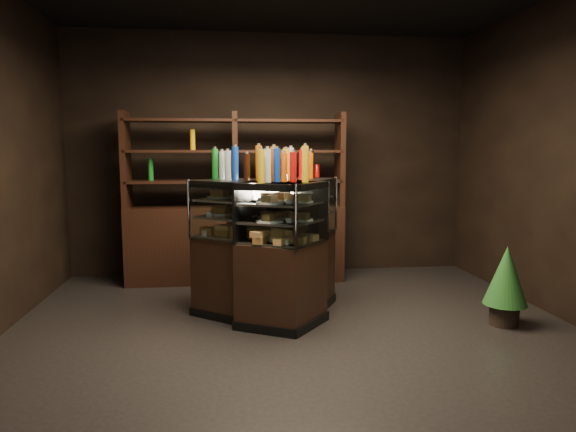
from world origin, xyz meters
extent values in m
plane|color=black|center=(0.00, 0.00, 0.00)|extent=(5.00, 5.00, 0.00)
cube|color=black|center=(0.00, 2.50, 1.50)|extent=(5.00, 0.02, 3.00)
cube|color=black|center=(0.00, -2.50, 1.50)|extent=(5.00, 0.02, 3.00)
cube|color=black|center=(0.00, 0.71, 0.38)|extent=(1.06, 1.29, 0.75)
cube|color=black|center=(0.00, 0.71, 0.04)|extent=(1.09, 1.33, 0.08)
cube|color=black|center=(0.00, 0.71, 1.26)|extent=(1.06, 1.29, 0.06)
cube|color=silver|center=(0.00, 0.71, 0.76)|extent=(1.00, 1.23, 0.02)
cube|color=silver|center=(0.00, 0.71, 0.94)|extent=(1.00, 1.23, 0.02)
cube|color=silver|center=(0.00, 0.71, 1.10)|extent=(1.00, 1.23, 0.02)
cube|color=white|center=(0.26, 0.56, 1.02)|extent=(0.56, 1.01, 0.53)
cylinder|color=silver|center=(0.53, 1.07, 1.02)|extent=(0.03, 0.03, 0.55)
cylinder|color=silver|center=(-0.03, 0.06, 1.02)|extent=(0.03, 0.03, 0.55)
cube|color=black|center=(-0.30, 0.65, 0.38)|extent=(1.26, 1.17, 0.75)
cube|color=black|center=(-0.30, 0.65, 0.04)|extent=(1.30, 1.21, 0.08)
cube|color=black|center=(-0.30, 0.65, 1.26)|extent=(1.26, 1.17, 0.06)
cube|color=silver|center=(-0.30, 0.65, 0.76)|extent=(1.19, 1.11, 0.02)
cube|color=silver|center=(-0.30, 0.65, 0.94)|extent=(1.19, 1.11, 0.02)
cube|color=silver|center=(-0.30, 0.65, 1.10)|extent=(1.19, 1.11, 0.02)
cube|color=white|center=(-0.48, 0.42, 1.02)|extent=(0.90, 0.73, 0.53)
cylinder|color=silver|center=(-0.03, 0.06, 1.02)|extent=(0.03, 0.03, 0.55)
cylinder|color=silver|center=(-0.93, 0.78, 1.02)|extent=(0.03, 0.03, 0.55)
cube|color=#B1773F|center=(-0.21, 0.27, 0.80)|extent=(0.17, 0.20, 0.06)
cube|color=#B1773F|center=(-0.12, 0.44, 0.80)|extent=(0.17, 0.20, 0.06)
cube|color=#B1773F|center=(-0.02, 0.61, 0.80)|extent=(0.17, 0.20, 0.06)
cube|color=#B1773F|center=(0.07, 0.78, 0.80)|extent=(0.17, 0.20, 0.06)
cube|color=#B1773F|center=(0.16, 0.95, 0.80)|extent=(0.17, 0.20, 0.06)
cube|color=#B1773F|center=(0.26, 1.12, 0.80)|extent=(0.17, 0.20, 0.06)
cylinder|color=white|center=(-0.21, 0.32, 0.96)|extent=(0.24, 0.24, 0.01)
cube|color=#B1773F|center=(-0.21, 0.32, 0.99)|extent=(0.16, 0.19, 0.05)
cylinder|color=white|center=(-0.07, 0.58, 0.96)|extent=(0.24, 0.24, 0.01)
cube|color=#B1773F|center=(-0.07, 0.58, 0.99)|extent=(0.16, 0.19, 0.05)
cylinder|color=white|center=(0.07, 0.83, 0.96)|extent=(0.24, 0.24, 0.01)
cube|color=#B1773F|center=(0.07, 0.83, 0.99)|extent=(0.16, 0.19, 0.05)
cylinder|color=white|center=(0.21, 1.09, 0.96)|extent=(0.24, 0.24, 0.01)
cube|color=#B1773F|center=(0.21, 1.09, 0.99)|extent=(0.16, 0.19, 0.05)
cylinder|color=white|center=(-0.21, 0.32, 1.12)|extent=(0.24, 0.24, 0.02)
cube|color=#B1773F|center=(-0.21, 0.32, 1.15)|extent=(0.16, 0.19, 0.05)
cylinder|color=white|center=(-0.07, 0.58, 1.12)|extent=(0.24, 0.24, 0.02)
cube|color=#B1773F|center=(-0.07, 0.58, 1.15)|extent=(0.16, 0.19, 0.05)
cylinder|color=white|center=(0.07, 0.83, 1.12)|extent=(0.24, 0.24, 0.02)
cube|color=#B1773F|center=(0.07, 0.83, 1.15)|extent=(0.16, 0.19, 0.05)
cylinder|color=white|center=(0.21, 1.09, 1.12)|extent=(0.24, 0.24, 0.02)
cube|color=#B1773F|center=(0.21, 1.09, 1.15)|extent=(0.16, 0.19, 0.05)
cube|color=#B1773F|center=(-0.69, 0.93, 0.80)|extent=(0.20, 0.18, 0.06)
cube|color=#B1773F|center=(-0.54, 0.81, 0.80)|extent=(0.20, 0.18, 0.06)
cube|color=#B1773F|center=(-0.39, 0.69, 0.80)|extent=(0.20, 0.18, 0.06)
cube|color=#B1773F|center=(-0.24, 0.57, 0.80)|extent=(0.20, 0.18, 0.06)
cube|color=#B1773F|center=(-0.09, 0.44, 0.80)|extent=(0.20, 0.18, 0.06)
cube|color=#B1773F|center=(0.06, 0.32, 0.80)|extent=(0.20, 0.18, 0.06)
cylinder|color=white|center=(-0.64, 0.92, 0.96)|extent=(0.24, 0.24, 0.01)
cube|color=#B1773F|center=(-0.64, 0.92, 0.99)|extent=(0.19, 0.17, 0.05)
cylinder|color=white|center=(-0.41, 0.74, 0.96)|extent=(0.24, 0.24, 0.01)
cube|color=#B1773F|center=(-0.41, 0.74, 0.99)|extent=(0.19, 0.17, 0.05)
cylinder|color=white|center=(-0.18, 0.56, 0.96)|extent=(0.24, 0.24, 0.01)
cube|color=#B1773F|center=(-0.18, 0.56, 0.99)|extent=(0.19, 0.17, 0.05)
cylinder|color=white|center=(0.05, 0.37, 0.96)|extent=(0.24, 0.24, 0.01)
cube|color=#B1773F|center=(0.05, 0.37, 0.99)|extent=(0.19, 0.17, 0.05)
cylinder|color=white|center=(-0.64, 0.92, 1.12)|extent=(0.24, 0.24, 0.02)
cube|color=#B1773F|center=(-0.64, 0.92, 1.15)|extent=(0.19, 0.17, 0.05)
cylinder|color=white|center=(-0.41, 0.74, 1.12)|extent=(0.24, 0.24, 0.02)
cube|color=#B1773F|center=(-0.41, 0.74, 1.15)|extent=(0.19, 0.17, 0.05)
cylinder|color=white|center=(-0.18, 0.56, 1.12)|extent=(0.24, 0.24, 0.02)
cube|color=#B1773F|center=(-0.18, 0.56, 1.15)|extent=(0.19, 0.17, 0.05)
cylinder|color=white|center=(0.05, 0.37, 1.12)|extent=(0.24, 0.24, 0.02)
cube|color=#B1773F|center=(0.05, 0.37, 1.15)|extent=(0.19, 0.17, 0.05)
cylinder|color=yellow|center=(-0.24, 0.28, 1.43)|extent=(0.06, 0.06, 0.28)
cylinder|color=silver|center=(-0.24, 0.28, 1.58)|extent=(0.03, 0.03, 0.02)
cylinder|color=#D8590A|center=(-0.19, 0.37, 1.43)|extent=(0.06, 0.06, 0.28)
cylinder|color=silver|center=(-0.19, 0.37, 1.58)|extent=(0.03, 0.03, 0.02)
cylinder|color=black|center=(-0.14, 0.45, 1.43)|extent=(0.06, 0.06, 0.28)
cylinder|color=silver|center=(-0.14, 0.45, 1.58)|extent=(0.03, 0.03, 0.02)
cylinder|color=silver|center=(-0.10, 0.54, 1.43)|extent=(0.06, 0.06, 0.28)
cylinder|color=silver|center=(-0.10, 0.54, 1.58)|extent=(0.03, 0.03, 0.02)
cylinder|color=#147223|center=(-0.05, 0.62, 1.43)|extent=(0.06, 0.06, 0.28)
cylinder|color=silver|center=(-0.05, 0.62, 1.58)|extent=(0.03, 0.03, 0.02)
cylinder|color=#B20C0A|center=(0.00, 0.71, 1.43)|extent=(0.06, 0.06, 0.28)
cylinder|color=silver|center=(0.00, 0.71, 1.58)|extent=(0.03, 0.03, 0.02)
cylinder|color=#0F38B2|center=(0.04, 0.79, 1.43)|extent=(0.06, 0.06, 0.28)
cylinder|color=silver|center=(0.04, 0.79, 1.58)|extent=(0.03, 0.03, 0.02)
cylinder|color=yellow|center=(0.09, 0.88, 1.43)|extent=(0.06, 0.06, 0.28)
cylinder|color=silver|center=(0.09, 0.88, 1.58)|extent=(0.03, 0.03, 0.02)
cylinder|color=#D8590A|center=(0.14, 0.96, 1.43)|extent=(0.06, 0.06, 0.28)
cylinder|color=silver|center=(0.14, 0.96, 1.58)|extent=(0.03, 0.03, 0.02)
cylinder|color=black|center=(0.18, 1.05, 1.43)|extent=(0.06, 0.06, 0.28)
cylinder|color=silver|center=(0.18, 1.05, 1.58)|extent=(0.03, 0.03, 0.02)
cylinder|color=silver|center=(0.23, 1.13, 1.43)|extent=(0.06, 0.06, 0.28)
cylinder|color=silver|center=(0.23, 1.13, 1.58)|extent=(0.03, 0.03, 0.02)
cylinder|color=yellow|center=(-0.67, 0.95, 1.43)|extent=(0.06, 0.06, 0.28)
cylinder|color=silver|center=(-0.67, 0.95, 1.58)|extent=(0.03, 0.03, 0.02)
cylinder|color=#D8590A|center=(-0.60, 0.89, 1.43)|extent=(0.06, 0.06, 0.28)
cylinder|color=silver|center=(-0.60, 0.89, 1.58)|extent=(0.03, 0.03, 0.02)
cylinder|color=black|center=(-0.52, 0.83, 1.43)|extent=(0.06, 0.06, 0.28)
cylinder|color=silver|center=(-0.52, 0.83, 1.58)|extent=(0.03, 0.03, 0.02)
cylinder|color=silver|center=(-0.45, 0.77, 1.43)|extent=(0.06, 0.06, 0.28)
cylinder|color=silver|center=(-0.45, 0.77, 1.58)|extent=(0.03, 0.03, 0.02)
cylinder|color=#147223|center=(-0.37, 0.71, 1.43)|extent=(0.06, 0.06, 0.28)
cylinder|color=silver|center=(-0.37, 0.71, 1.58)|extent=(0.03, 0.03, 0.02)
cylinder|color=#B20C0A|center=(-0.30, 0.65, 1.43)|extent=(0.06, 0.06, 0.28)
cylinder|color=silver|center=(-0.30, 0.65, 1.58)|extent=(0.03, 0.03, 0.02)
cylinder|color=#0F38B2|center=(-0.22, 0.59, 1.43)|extent=(0.06, 0.06, 0.28)
cylinder|color=silver|center=(-0.22, 0.59, 1.58)|extent=(0.03, 0.03, 0.02)
cylinder|color=yellow|center=(-0.14, 0.53, 1.43)|extent=(0.06, 0.06, 0.28)
cylinder|color=silver|center=(-0.14, 0.53, 1.58)|extent=(0.03, 0.03, 0.02)
cylinder|color=#D8590A|center=(-0.07, 0.47, 1.43)|extent=(0.06, 0.06, 0.28)
cylinder|color=silver|center=(-0.07, 0.47, 1.58)|extent=(0.03, 0.03, 0.02)
cylinder|color=black|center=(0.01, 0.41, 1.43)|extent=(0.06, 0.06, 0.28)
cylinder|color=silver|center=(0.01, 0.41, 1.58)|extent=(0.03, 0.03, 0.02)
cylinder|color=silver|center=(0.08, 0.35, 1.43)|extent=(0.06, 0.06, 0.28)
cylinder|color=silver|center=(0.08, 0.35, 1.58)|extent=(0.03, 0.03, 0.02)
cylinder|color=black|center=(1.88, 0.17, 0.10)|extent=(0.25, 0.25, 0.19)
cone|color=#1B6027|center=(1.88, 0.17, 0.46)|extent=(0.38, 0.38, 0.53)
cone|color=#1B6027|center=(1.88, 0.17, 0.63)|extent=(0.30, 0.30, 0.37)
cube|color=black|center=(-0.47, 2.05, 0.45)|extent=(2.56, 0.46, 0.90)
cube|color=black|center=(-1.71, 2.07, 1.45)|extent=(0.07, 0.38, 1.10)
cube|color=black|center=(-0.47, 2.05, 1.45)|extent=(0.07, 0.38, 1.10)
cube|color=black|center=(0.78, 2.03, 1.45)|extent=(0.07, 0.38, 1.10)
cube|color=black|center=(-0.47, 2.05, 1.20)|extent=(2.51, 0.42, 0.03)
cube|color=black|center=(-0.47, 2.05, 1.55)|extent=(2.51, 0.42, 0.03)
cube|color=black|center=(-0.47, 2.05, 1.90)|extent=(2.51, 0.42, 0.03)
cylinder|color=yellow|center=(-1.44, 2.07, 1.32)|extent=(0.06, 0.06, 0.22)
cylinder|color=#D8590A|center=(-0.95, 2.06, 1.32)|extent=(0.06, 0.06, 0.22)
cylinder|color=black|center=(-0.47, 2.05, 1.32)|extent=(0.06, 0.06, 0.22)
cylinder|color=silver|center=(0.02, 2.04, 1.32)|extent=(0.06, 0.06, 0.22)
cylinder|color=#147223|center=(0.51, 2.03, 1.32)|extent=(0.06, 0.06, 0.22)
camera|label=1|loc=(-0.60, -4.01, 1.56)|focal=32.00mm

